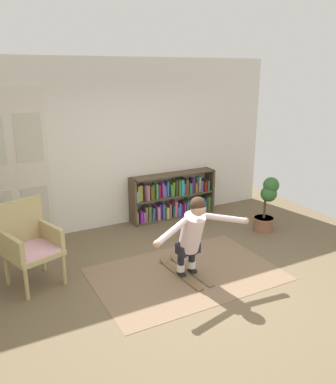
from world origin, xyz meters
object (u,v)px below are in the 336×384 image
at_px(bookshelf, 173,198).
at_px(person_skier, 193,231).
at_px(wicker_chair, 30,242).
at_px(skis_pair, 185,272).
at_px(potted_plant, 267,202).

height_order(bookshelf, person_skier, person_skier).
bearing_deg(wicker_chair, bookshelf, 24.21).
xyz_separation_m(bookshelf, person_skier, (-0.90, -2.16, 0.31)).
relative_size(bookshelf, skis_pair, 1.74).
xyz_separation_m(potted_plant, person_skier, (-1.97, -0.77, 0.15)).
bearing_deg(wicker_chair, potted_plant, -2.02).
distance_m(bookshelf, wicker_chair, 3.07).
bearing_deg(bookshelf, person_skier, -112.63).
distance_m(wicker_chair, potted_plant, 3.86).
bearing_deg(potted_plant, bookshelf, 127.44).
height_order(wicker_chair, skis_pair, wicker_chair).
distance_m(bookshelf, potted_plant, 1.76).
xyz_separation_m(wicker_chair, person_skier, (1.89, -0.91, 0.10)).
xyz_separation_m(wicker_chair, skis_pair, (1.88, -0.74, -0.56)).
bearing_deg(potted_plant, wicker_chair, 177.98).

